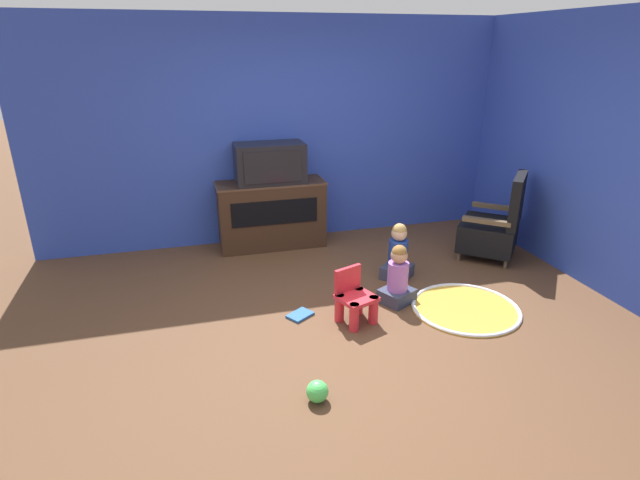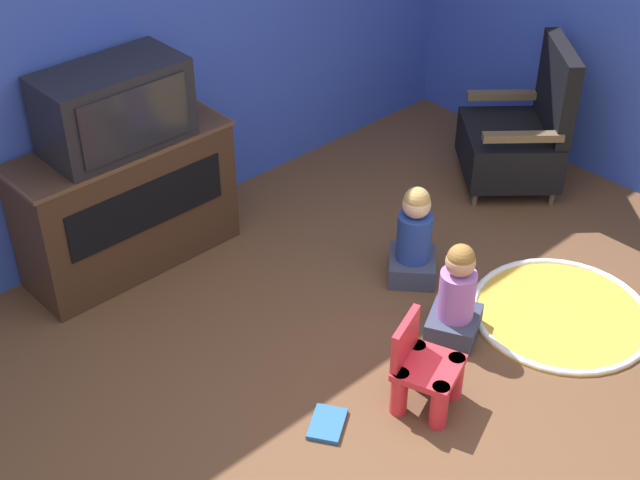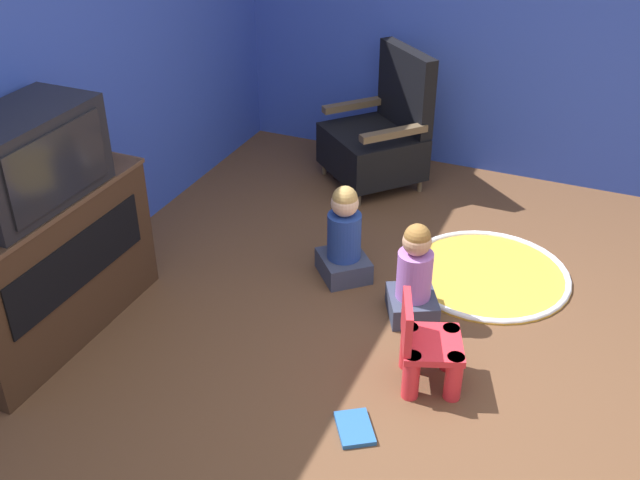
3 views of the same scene
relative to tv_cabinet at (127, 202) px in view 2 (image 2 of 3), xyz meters
name	(u,v)px [view 2 (image 2 of 3)]	position (x,y,z in m)	size (l,w,h in m)	color
ground_plane	(424,420)	(0.30, -2.06, -0.41)	(30.00, 30.00, 0.00)	brown
wall_back	(100,31)	(0.16, 0.31, 0.90)	(5.71, 0.12, 2.63)	#2D47B2
tv_cabinet	(127,202)	(0.00, 0.00, 0.00)	(1.27, 0.47, 0.80)	#382316
television	(114,107)	(0.00, -0.01, 0.61)	(0.79, 0.43, 0.46)	black
black_armchair	(519,136)	(2.39, -1.01, -0.05)	(0.88, 0.89, 0.99)	brown
yellow_kid_chair	(424,372)	(0.38, -1.96, -0.22)	(0.39, 0.38, 0.48)	red
play_mat	(561,313)	(1.45, -2.05, -0.40)	(1.00, 1.00, 0.04)	gold
child_watching_left	(457,297)	(0.89, -1.74, -0.16)	(0.38, 0.37, 0.58)	#33384C
child_watching_center	(414,239)	(1.10, -1.24, -0.15)	(0.41, 0.40, 0.60)	#33384C
book	(327,424)	(-0.07, -1.76, -0.40)	(0.27, 0.25, 0.02)	#235699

